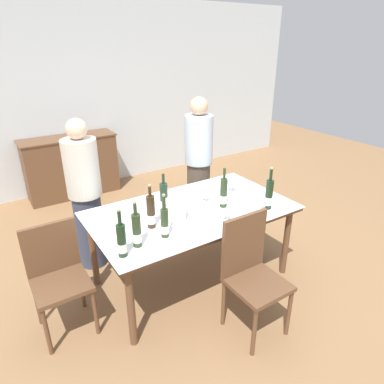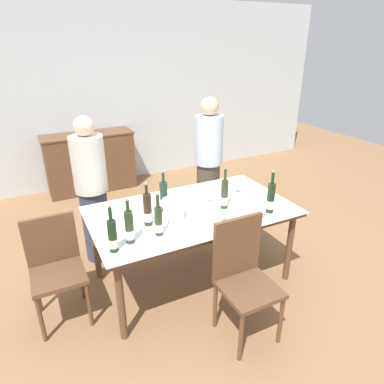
{
  "view_description": "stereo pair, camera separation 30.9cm",
  "coord_description": "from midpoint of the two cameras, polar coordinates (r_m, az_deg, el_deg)",
  "views": [
    {
      "loc": [
        -1.54,
        -2.36,
        2.21
      ],
      "look_at": [
        0.0,
        0.0,
        0.95
      ],
      "focal_mm": 32.0,
      "sensor_mm": 36.0,
      "label": 1
    },
    {
      "loc": [
        -1.27,
        -2.52,
        2.21
      ],
      "look_at": [
        0.0,
        0.0,
        0.95
      ],
      "focal_mm": 32.0,
      "sensor_mm": 36.0,
      "label": 2
    }
  ],
  "objects": [
    {
      "name": "ground_plane",
      "position": [
        3.58,
        -2.54,
        -14.06
      ],
      "size": [
        12.0,
        12.0,
        0.0
      ],
      "primitive_type": "plane",
      "color": "olive"
    },
    {
      "name": "back_wall",
      "position": [
        5.68,
        -19.02,
        14.65
      ],
      "size": [
        8.0,
        0.1,
        2.8
      ],
      "color": "silver",
      "rests_on": "ground_plane"
    },
    {
      "name": "sideboard_cabinet",
      "position": [
        5.53,
        -20.96,
        3.98
      ],
      "size": [
        1.35,
        0.46,
        0.91
      ],
      "color": "brown",
      "rests_on": "ground_plane"
    },
    {
      "name": "dining_table",
      "position": [
        3.2,
        -2.77,
        -4.08
      ],
      "size": [
        1.86,
        1.07,
        0.77
      ],
      "color": "brown",
      "rests_on": "ground_plane"
    },
    {
      "name": "ice_bucket",
      "position": [
        2.95,
        -5.75,
        -3.04
      ],
      "size": [
        0.19,
        0.19,
        0.19
      ],
      "color": "white",
      "rests_on": "dining_table"
    },
    {
      "name": "wine_bottle_0",
      "position": [
        2.55,
        -15.11,
        -7.96
      ],
      "size": [
        0.07,
        0.07,
        0.38
      ],
      "color": "black",
      "rests_on": "dining_table"
    },
    {
      "name": "wine_bottle_1",
      "position": [
        3.17,
        2.52,
        -0.33
      ],
      "size": [
        0.07,
        0.07,
        0.38
      ],
      "color": "#28381E",
      "rests_on": "dining_table"
    },
    {
      "name": "wine_bottle_2",
      "position": [
        2.63,
        -12.56,
        -6.46
      ],
      "size": [
        0.07,
        0.07,
        0.38
      ],
      "color": "#28381E",
      "rests_on": "dining_table"
    },
    {
      "name": "wine_bottle_3",
      "position": [
        2.72,
        -7.85,
        -5.21
      ],
      "size": [
        0.06,
        0.06,
        0.37
      ],
      "color": "#28381E",
      "rests_on": "dining_table"
    },
    {
      "name": "wine_bottle_4",
      "position": [
        3.09,
        -7.55,
        -1.2
      ],
      "size": [
        0.07,
        0.07,
        0.37
      ],
      "color": "#1E3323",
      "rests_on": "dining_table"
    },
    {
      "name": "wine_bottle_5",
      "position": [
        2.86,
        -9.94,
        -3.5
      ],
      "size": [
        0.07,
        0.07,
        0.39
      ],
      "color": "#332314",
      "rests_on": "dining_table"
    },
    {
      "name": "wine_bottle_6",
      "position": [
        3.18,
        10.02,
        -0.55
      ],
      "size": [
        0.07,
        0.07,
        0.4
      ],
      "color": "black",
      "rests_on": "dining_table"
    },
    {
      "name": "wine_glass_0",
      "position": [
        3.06,
        8.77,
        -2.14
      ],
      "size": [
        0.08,
        0.08,
        0.15
      ],
      "color": "white",
      "rests_on": "dining_table"
    },
    {
      "name": "wine_glass_1",
      "position": [
        3.5,
        4.07,
        1.5
      ],
      "size": [
        0.08,
        0.08,
        0.15
      ],
      "color": "white",
      "rests_on": "dining_table"
    },
    {
      "name": "wine_glass_2",
      "position": [
        2.93,
        2.89,
        -3.48
      ],
      "size": [
        0.08,
        0.08,
        0.13
      ],
      "color": "white",
      "rests_on": "dining_table"
    },
    {
      "name": "wine_glass_3",
      "position": [
        3.27,
        -0.5,
        -0.31
      ],
      "size": [
        0.08,
        0.08,
        0.13
      ],
      "color": "white",
      "rests_on": "dining_table"
    },
    {
      "name": "chair_near_front",
      "position": [
        2.78,
        6.6,
        -12.55
      ],
      "size": [
        0.42,
        0.42,
        0.99
      ],
      "color": "brown",
      "rests_on": "ground_plane"
    },
    {
      "name": "chair_left_end",
      "position": [
        3.04,
        -24.36,
        -12.05
      ],
      "size": [
        0.42,
        0.42,
        0.9
      ],
      "color": "brown",
      "rests_on": "ground_plane"
    },
    {
      "name": "person_host",
      "position": [
        3.6,
        -19.67,
        -0.83
      ],
      "size": [
        0.33,
        0.33,
        1.56
      ],
      "color": "#383F56",
      "rests_on": "ground_plane"
    },
    {
      "name": "person_guest_left",
      "position": [
        4.14,
        -1.03,
        4.41
      ],
      "size": [
        0.33,
        0.33,
        1.63
      ],
      "color": "#51473D",
      "rests_on": "ground_plane"
    }
  ]
}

